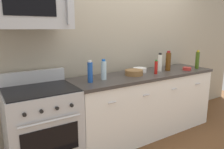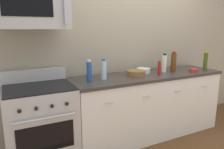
{
  "view_description": "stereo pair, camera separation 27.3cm",
  "coord_description": "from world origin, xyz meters",
  "views": [
    {
      "loc": [
        -2.05,
        -2.3,
        1.56
      ],
      "look_at": [
        -0.61,
        -0.05,
        0.98
      ],
      "focal_mm": 34.41,
      "sensor_mm": 36.0,
      "label": 1
    },
    {
      "loc": [
        -1.81,
        -2.43,
        1.56
      ],
      "look_at": [
        -0.61,
        -0.05,
        0.98
      ],
      "focal_mm": 34.41,
      "sensor_mm": 36.0,
      "label": 2
    }
  ],
  "objects": [
    {
      "name": "bottle_hot_sauce_red",
      "position": [
        0.1,
        -0.1,
        1.02
      ],
      "size": [
        0.04,
        0.04,
        0.2
      ],
      "color": "#B21914",
      "rests_on": "countertop_slab"
    },
    {
      "name": "bottle_soda_blue",
      "position": [
        -0.92,
        -0.04,
        1.05
      ],
      "size": [
        0.06,
        0.06,
        0.27
      ],
      "color": "#1E4CA5",
      "rests_on": "countertop_slab"
    },
    {
      "name": "ground_plane",
      "position": [
        0.0,
        0.0,
        0.0
      ],
      "size": [
        6.43,
        6.43,
        0.0
      ],
      "primitive_type": "plane",
      "color": "brown"
    },
    {
      "name": "microwave",
      "position": [
        -1.51,
        0.05,
        1.75
      ],
      "size": [
        0.74,
        0.44,
        0.4
      ],
      "color": "#B7BABF"
    },
    {
      "name": "bowl_wooden_salad",
      "position": [
        -0.22,
        -0.0,
        0.96
      ],
      "size": [
        0.25,
        0.25,
        0.07
      ],
      "color": "brown",
      "rests_on": "countertop_slab"
    },
    {
      "name": "bottle_vinegar_white",
      "position": [
        0.28,
        0.01,
        1.05
      ],
      "size": [
        0.07,
        0.07,
        0.28
      ],
      "color": "silver",
      "rests_on": "countertop_slab"
    },
    {
      "name": "bottle_water_clear",
      "position": [
        -0.71,
        0.0,
        1.04
      ],
      "size": [
        0.07,
        0.07,
        0.26
      ],
      "color": "silver",
      "rests_on": "countertop_slab"
    },
    {
      "name": "back_wall",
      "position": [
        0.0,
        0.41,
        1.35
      ],
      "size": [
        5.36,
        0.1,
        2.7
      ],
      "primitive_type": "cube",
      "color": "#9E937F",
      "rests_on": "ground_plane"
    },
    {
      "name": "counter_unit",
      "position": [
        0.0,
        -0.0,
        0.46
      ],
      "size": [
        2.27,
        0.66,
        0.92
      ],
      "color": "white",
      "rests_on": "ground_plane"
    },
    {
      "name": "bowl_white_ceramic",
      "position": [
        -0.01,
        0.12,
        0.95
      ],
      "size": [
        0.2,
        0.2,
        0.06
      ],
      "color": "white",
      "rests_on": "countertop_slab"
    },
    {
      "name": "bottle_olive_oil",
      "position": [
        0.95,
        -0.15,
        1.06
      ],
      "size": [
        0.06,
        0.06,
        0.3
      ],
      "color": "#385114",
      "rests_on": "countertop_slab"
    },
    {
      "name": "bowl_red_small",
      "position": [
        0.71,
        -0.16,
        0.94
      ],
      "size": [
        0.13,
        0.13,
        0.04
      ],
      "color": "#B72D28",
      "rests_on": "countertop_slab"
    },
    {
      "name": "range_oven",
      "position": [
        -1.51,
        0.0,
        0.47
      ],
      "size": [
        0.76,
        0.69,
        1.07
      ],
      "color": "#B7BABF",
      "rests_on": "ground_plane"
    },
    {
      "name": "bottle_wine_amber",
      "position": [
        0.43,
        -0.02,
        1.06
      ],
      "size": [
        0.08,
        0.08,
        0.3
      ],
      "color": "#59330F",
      "rests_on": "countertop_slab"
    }
  ]
}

